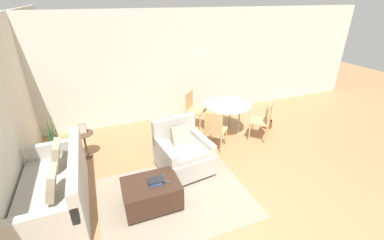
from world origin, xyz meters
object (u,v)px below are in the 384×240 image
(armchair, at_px, (183,153))
(dining_chair_near_left, at_px, (215,128))
(side_table, at_px, (85,141))
(book_stack, at_px, (156,181))
(tv_remote_primary, at_px, (162,177))
(ottoman, at_px, (152,193))
(tv_remote_secondary, at_px, (166,181))
(dining_chair_far_left, at_px, (193,107))
(potted_plant_small, at_px, (267,121))
(dining_chair_near_right, at_px, (264,119))
(dining_table, at_px, (227,107))
(couch, at_px, (57,192))
(picture_frame, at_px, (82,129))
(potted_plant, at_px, (57,154))

(armchair, distance_m, dining_chair_near_left, 0.96)
(side_table, bearing_deg, book_stack, -61.68)
(tv_remote_primary, bearing_deg, ottoman, -160.26)
(tv_remote_secondary, distance_m, dining_chair_far_left, 2.79)
(dining_chair_near_left, xyz_separation_m, potted_plant_small, (1.70, 0.45, -0.35))
(book_stack, xyz_separation_m, potted_plant_small, (3.25, 1.61, -0.30))
(dining_chair_near_right, bearing_deg, ottoman, -158.51)
(dining_table, distance_m, dining_chair_far_left, 0.88)
(couch, distance_m, ottoman, 1.43)
(side_table, height_order, picture_frame, picture_frame)
(book_stack, xyz_separation_m, dining_table, (2.17, 1.77, 0.18))
(armchair, xyz_separation_m, tv_remote_secondary, (-0.55, -0.77, 0.08))
(picture_frame, bearing_deg, dining_table, -1.49)
(potted_plant, xyz_separation_m, potted_plant_small, (4.78, -0.18, -0.06))
(side_table, relative_size, dining_chair_near_left, 0.61)
(potted_plant, distance_m, picture_frame, 0.68)
(potted_plant, distance_m, side_table, 0.56)
(armchair, height_order, dining_table, armchair)
(book_stack, bearing_deg, tv_remote_secondary, -9.19)
(tv_remote_secondary, bearing_deg, couch, 162.02)
(dining_chair_far_left, distance_m, potted_plant_small, 1.90)
(dining_chair_near_right, distance_m, dining_chair_far_left, 1.75)
(dining_chair_far_left, relative_size, potted_plant_small, 1.36)
(side_table, xyz_separation_m, potted_plant_small, (4.25, -0.25, -0.21))
(side_table, bearing_deg, potted_plant_small, -3.34)
(ottoman, distance_m, book_stack, 0.24)
(picture_frame, bearing_deg, dining_chair_far_left, 11.85)
(tv_remote_primary, relative_size, dining_chair_near_right, 0.16)
(couch, xyz_separation_m, dining_chair_far_left, (2.98, 1.90, 0.20))
(dining_table, xyz_separation_m, potted_plant_small, (1.08, -0.17, -0.48))
(tv_remote_primary, height_order, tv_remote_secondary, same)
(tv_remote_primary, bearing_deg, dining_table, 39.32)
(armchair, bearing_deg, dining_chair_far_left, 62.49)
(armchair, height_order, tv_remote_secondary, armchair)
(armchair, distance_m, picture_frame, 2.05)
(couch, bearing_deg, ottoman, -18.94)
(ottoman, distance_m, tv_remote_primary, 0.30)
(tv_remote_primary, distance_m, potted_plant, 2.38)
(potted_plant, bearing_deg, dining_chair_far_left, 11.11)
(ottoman, distance_m, tv_remote_secondary, 0.31)
(couch, height_order, dining_chair_near_left, couch)
(couch, height_order, book_stack, couch)
(picture_frame, xyz_separation_m, dining_chair_far_left, (2.55, 0.54, -0.13))
(dining_chair_near_left, distance_m, dining_chair_far_left, 1.24)
(dining_table, distance_m, dining_chair_near_left, 0.88)
(armchair, distance_m, dining_chair_near_right, 2.13)
(couch, bearing_deg, armchair, 7.06)
(armchair, height_order, ottoman, armchair)
(dining_chair_near_left, bearing_deg, armchair, -154.70)
(book_stack, bearing_deg, potted_plant_small, 26.27)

